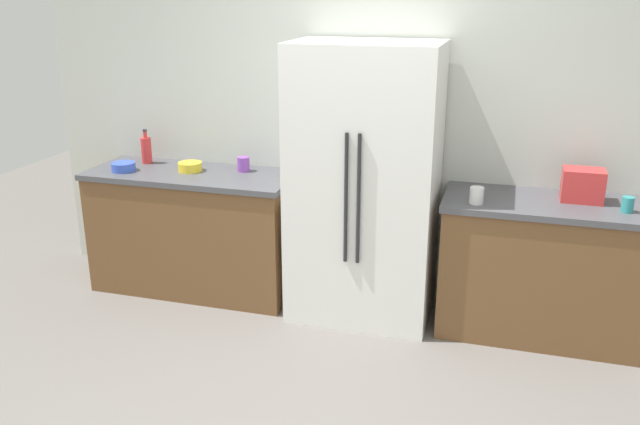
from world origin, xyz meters
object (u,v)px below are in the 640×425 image
(bowl_a, at_px, (123,167))
(bowl_b, at_px, (190,167))
(bottle_a, at_px, (146,150))
(cup_c, at_px, (628,205))
(cup_b, at_px, (477,195))
(refrigerator, at_px, (364,185))
(toaster, at_px, (583,185))
(cup_a, at_px, (243,164))

(bowl_a, height_order, bowl_b, bowl_b)
(bottle_a, relative_size, cup_c, 2.76)
(cup_b, bearing_deg, refrigerator, 169.81)
(bottle_a, bearing_deg, cup_c, -3.98)
(cup_c, bearing_deg, bowl_a, -179.67)
(bottle_a, height_order, cup_c, bottle_a)
(cup_b, xyz_separation_m, bowl_a, (-2.51, 0.06, -0.02))
(toaster, xyz_separation_m, cup_b, (-0.62, -0.24, -0.05))
(cup_a, relative_size, cup_b, 1.00)
(cup_b, bearing_deg, bowl_a, 178.54)
(refrigerator, bearing_deg, bottle_a, 173.95)
(toaster, bearing_deg, cup_a, 178.48)
(cup_a, height_order, cup_c, cup_a)
(cup_b, relative_size, cup_c, 1.11)
(bowl_a, xyz_separation_m, bowl_b, (0.46, 0.13, 0.00))
(cup_c, bearing_deg, bowl_b, 177.77)
(refrigerator, distance_m, cup_c, 1.60)
(toaster, relative_size, bottle_a, 0.96)
(toaster, height_order, cup_a, toaster)
(refrigerator, height_order, cup_c, refrigerator)
(refrigerator, relative_size, cup_a, 17.81)
(cup_c, distance_m, bowl_b, 2.91)
(cup_a, bearing_deg, cup_c, -4.91)
(cup_b, xyz_separation_m, cup_c, (0.87, 0.08, -0.01))
(cup_a, distance_m, bowl_a, 0.87)
(cup_c, bearing_deg, cup_a, 175.09)
(toaster, distance_m, bowl_a, 3.13)
(bowl_a, bearing_deg, refrigerator, 2.22)
(cup_b, bearing_deg, cup_a, 169.75)
(cup_b, height_order, bowl_b, cup_b)
(refrigerator, distance_m, toaster, 1.37)
(cup_b, height_order, cup_c, cup_b)
(cup_a, relative_size, bowl_a, 0.61)
(bottle_a, bearing_deg, cup_a, -0.98)
(bottle_a, bearing_deg, toaster, -1.38)
(refrigerator, height_order, toaster, refrigerator)
(toaster, bearing_deg, cup_b, -158.89)
(cup_c, relative_size, bowl_b, 0.54)
(bottle_a, distance_m, cup_b, 2.48)
(cup_b, height_order, bowl_a, cup_b)
(bottle_a, height_order, cup_a, bottle_a)
(bowl_b, bearing_deg, toaster, 0.94)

